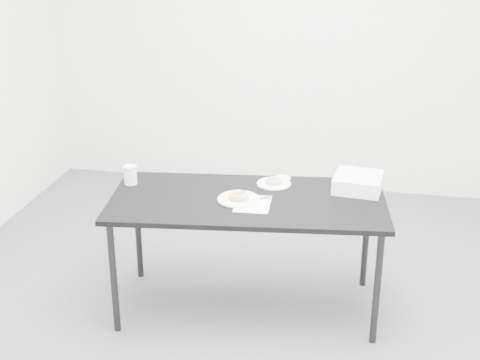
% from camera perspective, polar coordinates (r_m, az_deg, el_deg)
% --- Properties ---
extents(floor, '(4.00, 4.00, 0.00)m').
position_cam_1_polar(floor, '(4.26, -0.57, -10.37)').
color(floor, '#515157').
rests_on(floor, ground).
extents(wall_back, '(4.00, 0.02, 2.70)m').
position_cam_1_polar(wall_back, '(5.65, 3.56, 12.47)').
color(wall_back, white).
rests_on(wall_back, floor).
extents(table, '(1.67, 0.93, 0.73)m').
position_cam_1_polar(table, '(3.90, 0.65, -2.33)').
color(table, black).
rests_on(table, floor).
extents(scorecard, '(0.21, 0.26, 0.00)m').
position_cam_1_polar(scorecard, '(3.81, 1.09, -2.04)').
color(scorecard, white).
rests_on(scorecard, table).
extents(logo_patch, '(0.04, 0.04, 0.00)m').
position_cam_1_polar(logo_patch, '(3.88, 2.35, -1.51)').
color(logo_patch, green).
rests_on(logo_patch, scorecard).
extents(pen, '(0.09, 0.09, 0.01)m').
position_cam_1_polar(pen, '(3.87, 2.05, -1.53)').
color(pen, '#0B7C68').
rests_on(pen, scorecard).
extents(napkin, '(0.24, 0.24, 0.00)m').
position_cam_1_polar(napkin, '(3.83, 0.44, -1.84)').
color(napkin, white).
rests_on(napkin, table).
extents(plate_near, '(0.25, 0.25, 0.01)m').
position_cam_1_polar(plate_near, '(3.85, -0.13, -1.64)').
color(plate_near, white).
rests_on(plate_near, napkin).
extents(donut_near, '(0.16, 0.16, 0.04)m').
position_cam_1_polar(donut_near, '(3.84, -0.13, -1.33)').
color(donut_near, '#C4883E').
rests_on(donut_near, plate_near).
extents(plate_far, '(0.21, 0.21, 0.01)m').
position_cam_1_polar(plate_far, '(4.08, 2.91, -0.31)').
color(plate_far, white).
rests_on(plate_far, table).
extents(donut_far, '(0.13, 0.13, 0.03)m').
position_cam_1_polar(donut_far, '(4.08, 2.91, -0.07)').
color(donut_far, '#C4883E').
rests_on(donut_far, plate_far).
extents(coffee_cup, '(0.08, 0.08, 0.12)m').
position_cam_1_polar(coffee_cup, '(4.12, -9.34, 0.43)').
color(coffee_cup, white).
rests_on(coffee_cup, table).
extents(cup_lid, '(0.10, 0.10, 0.01)m').
position_cam_1_polar(cup_lid, '(4.16, 3.65, 0.14)').
color(cup_lid, white).
rests_on(cup_lid, table).
extents(bakery_box, '(0.30, 0.30, 0.09)m').
position_cam_1_polar(bakery_box, '(4.05, 10.05, -0.19)').
color(bakery_box, white).
rests_on(bakery_box, table).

